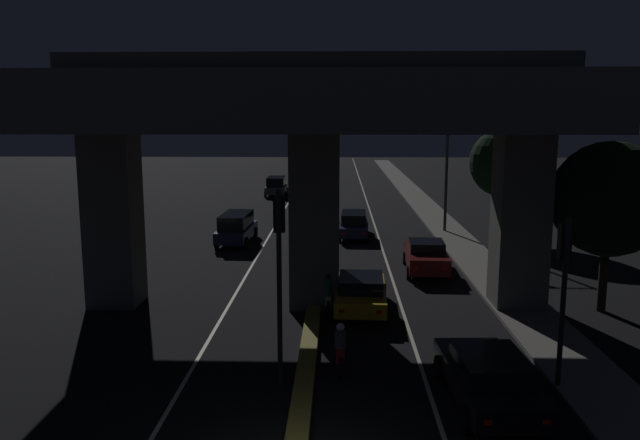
% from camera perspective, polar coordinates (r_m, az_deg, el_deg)
% --- Properties ---
extents(lane_line_left_inner, '(0.12, 126.00, 0.00)m').
position_cam_1_polar(lane_line_left_inner, '(47.09, -3.48, 0.60)').
color(lane_line_left_inner, beige).
rests_on(lane_line_left_inner, ground_plane).
extents(lane_line_right_inner, '(0.12, 126.00, 0.00)m').
position_cam_1_polar(lane_line_right_inner, '(46.96, 4.68, 0.56)').
color(lane_line_right_inner, beige).
rests_on(lane_line_right_inner, ground_plane).
extents(median_divider, '(0.52, 126.00, 0.27)m').
position_cam_1_polar(median_divider, '(46.88, 0.59, 0.74)').
color(median_divider, olive).
rests_on(median_divider, ground_plane).
extents(sidewalk_right, '(2.29, 126.00, 0.13)m').
position_cam_1_polar(sidewalk_right, '(40.59, 11.58, -0.93)').
color(sidewalk_right, slate).
rests_on(sidewalk_right, ground_plane).
extents(elevated_overpass, '(19.42, 9.37, 9.58)m').
position_cam_1_polar(elevated_overpass, '(23.41, -0.50, 8.96)').
color(elevated_overpass, '#5B5956').
rests_on(elevated_overpass, ground_plane).
extents(traffic_light_left_of_median, '(0.30, 0.49, 5.39)m').
position_cam_1_polar(traffic_light_left_of_median, '(16.58, -3.74, -3.11)').
color(traffic_light_left_of_median, black).
rests_on(traffic_light_left_of_median, ground_plane).
extents(traffic_light_right_of_median, '(0.30, 0.49, 4.70)m').
position_cam_1_polar(traffic_light_right_of_median, '(17.64, 21.38, -4.49)').
color(traffic_light_right_of_median, black).
rests_on(traffic_light_right_of_median, ground_plane).
extents(street_lamp, '(2.13, 0.32, 8.45)m').
position_cam_1_polar(street_lamp, '(39.49, 11.16, 5.95)').
color(street_lamp, '#2D2D30').
rests_on(street_lamp, ground_plane).
extents(car_black_lead, '(2.20, 4.68, 1.39)m').
position_cam_1_polar(car_black_lead, '(16.86, 15.14, -13.66)').
color(car_black_lead, black).
rests_on(car_black_lead, ground_plane).
extents(car_taxi_yellow_second, '(2.15, 4.44, 1.37)m').
position_cam_1_polar(car_taxi_yellow_second, '(23.71, 3.75, -6.57)').
color(car_taxi_yellow_second, gold).
rests_on(car_taxi_yellow_second, ground_plane).
extents(car_dark_red_third, '(2.14, 4.67, 1.49)m').
position_cam_1_polar(car_dark_red_third, '(29.86, 9.66, -3.24)').
color(car_dark_red_third, '#591414').
rests_on(car_dark_red_third, ground_plane).
extents(car_dark_blue_fourth, '(1.93, 4.81, 1.51)m').
position_cam_1_polar(car_dark_blue_fourth, '(37.90, 3.10, -0.35)').
color(car_dark_blue_fourth, '#141938').
rests_on(car_dark_blue_fourth, ground_plane).
extents(car_dark_blue_lead_oncoming, '(1.97, 4.81, 1.76)m').
position_cam_1_polar(car_dark_blue_lead_oncoming, '(36.24, -7.65, -0.65)').
color(car_dark_blue_lead_oncoming, '#141938').
rests_on(car_dark_blue_lead_oncoming, ground_plane).
extents(car_dark_green_second_oncoming, '(2.11, 4.55, 1.82)m').
position_cam_1_polar(car_dark_green_second_oncoming, '(48.06, -1.29, 1.95)').
color(car_dark_green_second_oncoming, black).
rests_on(car_dark_green_second_oncoming, ground_plane).
extents(car_grey_third_oncoming, '(1.97, 4.30, 1.74)m').
position_cam_1_polar(car_grey_third_oncoming, '(57.62, -4.02, 3.14)').
color(car_grey_third_oncoming, '#515459').
rests_on(car_grey_third_oncoming, ground_plane).
extents(motorcycle_red_filtering_near, '(0.32, 1.79, 1.40)m').
position_cam_1_polar(motorcycle_red_filtering_near, '(18.39, 1.87, -11.79)').
color(motorcycle_red_filtering_near, black).
rests_on(motorcycle_red_filtering_near, ground_plane).
extents(motorcycle_white_filtering_mid, '(0.33, 1.93, 1.50)m').
position_cam_1_polar(motorcycle_white_filtering_mid, '(23.50, 0.75, -6.92)').
color(motorcycle_white_filtering_mid, black).
rests_on(motorcycle_white_filtering_mid, ground_plane).
extents(motorcycle_black_filtering_far, '(0.32, 1.80, 1.41)m').
position_cam_1_polar(motorcycle_black_filtering_far, '(28.62, 1.36, -3.99)').
color(motorcycle_black_filtering_far, black).
rests_on(motorcycle_black_filtering_far, ground_plane).
extents(pedestrian_on_sidewalk, '(0.35, 0.35, 1.62)m').
position_cam_1_polar(pedestrian_on_sidewalk, '(26.57, 16.14, -4.68)').
color(pedestrian_on_sidewalk, black).
rests_on(pedestrian_on_sidewalk, sidewalk_right).
extents(roadside_tree_kerbside_near, '(4.25, 4.25, 6.39)m').
position_cam_1_polar(roadside_tree_kerbside_near, '(25.20, 24.92, 1.73)').
color(roadside_tree_kerbside_near, '#2D2116').
rests_on(roadside_tree_kerbside_near, ground_plane).
extents(roadside_tree_kerbside_mid, '(4.13, 4.13, 6.59)m').
position_cam_1_polar(roadside_tree_kerbside_mid, '(38.83, 16.50, 5.02)').
color(roadside_tree_kerbside_mid, '#38281C').
rests_on(roadside_tree_kerbside_mid, ground_plane).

